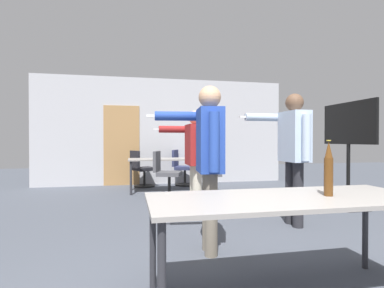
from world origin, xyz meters
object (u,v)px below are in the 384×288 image
(office_chair_far_right, at_px, (142,170))
(tv_screen, at_px, (349,140))
(person_far_watching, at_px, (195,153))
(office_chair_near_pushed, at_px, (182,169))
(office_chair_mid_tucked, at_px, (211,175))
(office_chair_far_left, at_px, (166,175))
(drink_cup, at_px, (158,157))
(beer_bottle, at_px, (329,170))
(person_right_polo, at_px, (293,146))
(person_near_casual, at_px, (208,152))

(office_chair_far_right, bearing_deg, tv_screen, 22.20)
(tv_screen, height_order, person_far_watching, tv_screen)
(office_chair_near_pushed, bearing_deg, office_chair_mid_tucked, 36.15)
(office_chair_far_left, xyz_separation_m, drink_cup, (-0.10, 0.60, 0.35))
(office_chair_far_right, distance_m, beer_bottle, 5.70)
(person_far_watching, bearing_deg, office_chair_near_pushed, -6.50)
(office_chair_mid_tucked, relative_size, drink_cup, 9.87)
(drink_cup, bearing_deg, beer_bottle, -80.16)
(person_right_polo, xyz_separation_m, drink_cup, (-1.56, 3.02, -0.29))
(person_near_casual, bearing_deg, office_chair_mid_tucked, -9.79)
(tv_screen, distance_m, office_chair_mid_tucked, 2.67)
(office_chair_near_pushed, relative_size, office_chair_far_left, 0.97)
(office_chair_far_left, bearing_deg, tv_screen, 78.45)
(beer_bottle, bearing_deg, person_far_watching, 100.66)
(person_far_watching, height_order, office_chair_far_right, person_far_watching)
(person_right_polo, bearing_deg, person_far_watching, 56.90)
(tv_screen, distance_m, beer_bottle, 3.31)
(person_right_polo, distance_m, office_chair_near_pushed, 4.04)
(tv_screen, height_order, office_chair_near_pushed, tv_screen)
(person_near_casual, xyz_separation_m, office_chair_mid_tucked, (0.88, 3.10, -0.62))
(tv_screen, height_order, office_chair_mid_tucked, tv_screen)
(person_right_polo, bearing_deg, office_chair_near_pushed, 11.62)
(office_chair_far_left, distance_m, drink_cup, 0.71)
(office_chair_mid_tucked, bearing_deg, drink_cup, 50.46)
(person_right_polo, height_order, office_chair_mid_tucked, person_right_polo)
(person_far_watching, xyz_separation_m, office_chair_mid_tucked, (0.70, 1.62, -0.54))
(person_right_polo, height_order, beer_bottle, person_right_polo)
(tv_screen, xyz_separation_m, person_near_casual, (-2.84, -1.46, -0.13))
(tv_screen, relative_size, beer_bottle, 4.36)
(office_chair_far_left, bearing_deg, office_chair_mid_tucked, 105.84)
(person_near_casual, relative_size, drink_cup, 18.61)
(tv_screen, relative_size, drink_cup, 19.59)
(person_near_casual, xyz_separation_m, office_chair_far_left, (-0.07, 3.14, -0.60))
(person_right_polo, distance_m, office_chair_far_right, 4.32)
(person_near_casual, relative_size, office_chair_near_pushed, 1.89)
(office_chair_far_right, xyz_separation_m, beer_bottle, (1.16, -5.56, 0.52))
(office_chair_mid_tucked, xyz_separation_m, office_chair_far_left, (-0.95, 0.04, 0.02))
(office_chair_far_left, bearing_deg, drink_cup, -152.01)
(person_far_watching, height_order, office_chair_far_left, person_far_watching)
(person_right_polo, height_order, office_chair_far_left, person_right_polo)
(office_chair_far_left, bearing_deg, office_chair_far_right, -144.44)
(tv_screen, distance_m, office_chair_far_left, 3.44)
(person_right_polo, relative_size, person_near_casual, 1.04)
(office_chair_mid_tucked, xyz_separation_m, drink_cup, (-1.05, 0.64, 0.37))
(person_far_watching, height_order, person_near_casual, person_near_casual)
(person_far_watching, relative_size, office_chair_far_right, 1.79)
(person_right_polo, xyz_separation_m, person_near_casual, (-1.38, -0.73, -0.04))
(tv_screen, xyz_separation_m, person_far_watching, (-2.66, 0.02, -0.21))
(person_far_watching, distance_m, office_chair_far_right, 3.19)
(office_chair_far_left, bearing_deg, beer_bottle, 28.25)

